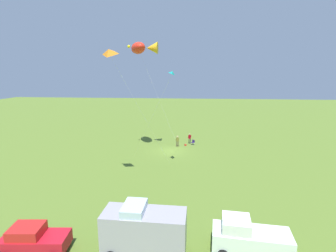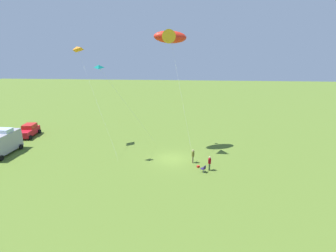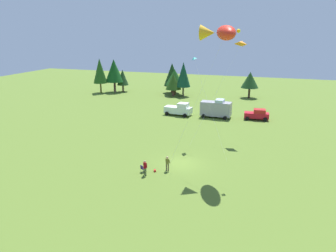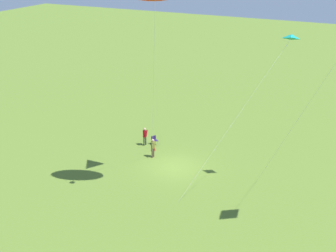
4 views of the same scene
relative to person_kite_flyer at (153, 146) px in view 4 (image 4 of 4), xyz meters
The scene contains 6 objects.
ground_plane 2.89m from the person_kite_flyer, 70.35° to the left, with size 160.00×160.00×0.00m, color #546F27.
person_kite_flyer is the anchor object (origin of this frame).
folding_chair 2.81m from the person_kite_flyer, 154.64° to the right, with size 0.67×0.67×0.82m.
person_spectator 2.69m from the person_kite_flyer, 136.05° to the right, with size 0.59×0.43×1.74m.
backpack_on_grass 1.68m from the person_kite_flyer, 154.08° to the right, with size 0.32×0.22×0.22m, color red.
kite_delta_teal 15.16m from the person_kite_flyer, 89.71° to the left, with size 6.24×6.32×11.84m.
Camera 4 is at (31.94, 14.90, 17.88)m, focal length 50.00 mm.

